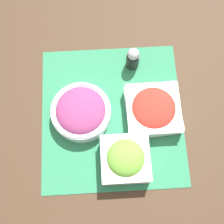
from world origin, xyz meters
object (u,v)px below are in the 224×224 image
object	(u,v)px
tomato_bowl	(153,110)
lettuce_bowl	(125,159)
pepper_shaker	(133,58)
onion_bowl	(81,111)

from	to	relation	value
tomato_bowl	lettuce_bowl	distance (m)	0.18
lettuce_bowl	pepper_shaker	world-z (taller)	lettuce_bowl
lettuce_bowl	pepper_shaker	size ratio (longest dim) A/B	1.56
onion_bowl	tomato_bowl	bearing A→B (deg)	-92.02
lettuce_bowl	pepper_shaker	xyz separation A→B (m)	(0.32, -0.05, 0.00)
lettuce_bowl	tomato_bowl	bearing A→B (deg)	-33.30
onion_bowl	lettuce_bowl	bearing A→B (deg)	-141.15
pepper_shaker	tomato_bowl	bearing A→B (deg)	-164.20
tomato_bowl	lettuce_bowl	bearing A→B (deg)	146.70
onion_bowl	lettuce_bowl	size ratio (longest dim) A/B	1.31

